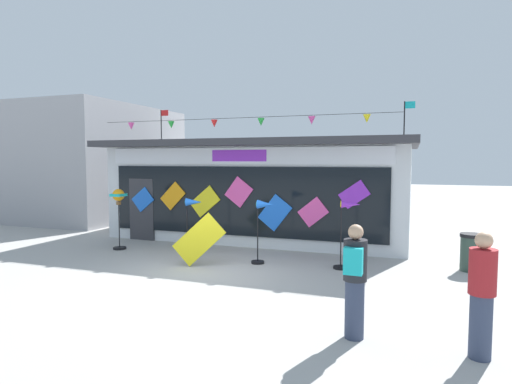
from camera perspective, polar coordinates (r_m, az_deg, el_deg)
The scene contains 11 objects.
ground_plane at distance 10.17m, azimuth -6.59°, elevation -10.59°, with size 80.00×80.00×0.00m, color #ADAAA5.
kite_shop_building at distance 15.46m, azimuth 1.85°, elevation 0.65°, with size 9.95×6.54×4.56m.
wind_spinner_far_left at distance 13.09m, azimuth -17.77°, elevation -1.38°, with size 0.37×0.37×1.77m.
wind_spinner_left at distance 11.82m, azimuth -8.51°, elevation -2.99°, with size 0.61×0.33×1.57m.
wind_spinner_center_left at distance 10.73m, azimuth 0.92°, elevation -3.62°, with size 0.57×0.33×1.61m.
wind_spinner_center_right at distance 10.44m, azimuth 11.94°, elevation -4.46°, with size 0.63×0.35×1.65m.
person_near_camera at distance 6.45m, azimuth 27.77°, elevation -11.96°, with size 0.34×0.34×1.68m.
person_mid_plaza at distance 6.50m, azimuth 12.97°, elevation -11.16°, with size 0.34×0.45×1.68m.
trash_bin at distance 11.34m, azimuth 26.65°, elevation -7.14°, with size 0.52×0.52×0.89m.
display_kite_on_ground at distance 10.71m, azimuth -7.57°, elevation -6.25°, with size 0.67×0.03×1.23m, color yellow.
neighbour_building at distance 21.57m, azimuth -21.80°, elevation 3.64°, with size 6.55×7.20×4.96m, color #99999E.
Camera 1 is at (4.43, -8.78, 2.61)m, focal length 30.15 mm.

